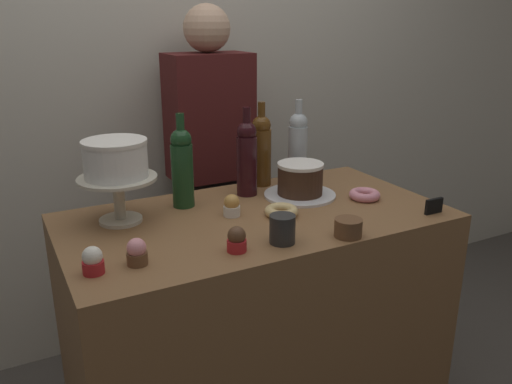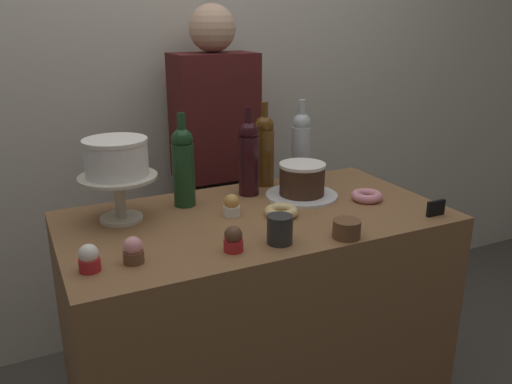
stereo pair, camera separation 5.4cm
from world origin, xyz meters
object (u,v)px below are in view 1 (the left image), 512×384
Objects in this scene: cookie_stack at (348,228)px; cupcake_strawberry at (137,252)px; wine_bottle_green at (182,166)px; chocolate_round_cake at (300,178)px; wine_bottle_dark_red at (247,157)px; donut_pink at (365,195)px; cupcake_vanilla at (93,261)px; cupcake_caramel at (232,206)px; price_sign_chalkboard at (434,206)px; coffee_cup_ceramic at (282,229)px; cake_stand_pedestal at (118,191)px; wine_bottle_amber at (261,149)px; barista_figure at (211,179)px; white_layer_cake at (116,159)px; wine_bottle_clear at (298,146)px; cupcake_chocolate at (237,240)px; donut_glazed at (281,211)px.

cupcake_strawberry is at bearing 169.87° from cookie_stack.
chocolate_round_cake is at bearing -13.55° from wine_bottle_green.
cookie_stack is at bearing -54.57° from wine_bottle_green.
donut_pink is at bearing -34.80° from wine_bottle_dark_red.
cupcake_caramel is at bearing 22.96° from cupcake_vanilla.
chocolate_round_cake is at bearing 79.49° from cookie_stack.
price_sign_chalkboard is 0.82× the size of coffee_cup_ceramic.
cake_stand_pedestal is 3.35× the size of cupcake_strawberry.
cookie_stack is (-0.07, -0.38, -0.04)m from chocolate_round_cake.
wine_bottle_amber is 0.46m from barista_figure.
chocolate_round_cake is 1.98× the size of coffee_cup_ceramic.
chocolate_round_cake is 2.26× the size of cupcake_vanilla.
cookie_stack is (0.24, -0.32, -0.01)m from cupcake_caramel.
white_layer_cake is 0.75m from cookie_stack.
white_layer_cake is 0.62× the size of wine_bottle_clear.
wine_bottle_green is 0.47m from cupcake_strawberry.
wine_bottle_amber is at bearing 32.09° from cupcake_vanilla.
wine_bottle_clear is 1.00m from cupcake_vanilla.
donut_pink is at bearing 43.32° from cookie_stack.
cookie_stack is (0.58, -0.44, -0.08)m from cake_stand_pedestal.
coffee_cup_ceramic is (0.38, -0.38, -0.17)m from white_layer_cake.
white_layer_cake is 2.70× the size of cupcake_strawberry.
white_layer_cake is 2.87× the size of price_sign_chalkboard.
cupcake_strawberry is at bearing -123.77° from barista_figure.
cake_stand_pedestal is 0.45m from cupcake_chocolate.
white_layer_cake is at bearing 142.80° from cookie_stack.
cupcake_chocolate is at bearing -10.22° from cupcake_strawberry.
wine_bottle_dark_red is 4.38× the size of cupcake_vanilla.
barista_figure is at bearing 56.23° from cupcake_strawberry.
cake_stand_pedestal is 1.24× the size of white_layer_cake.
wine_bottle_dark_red is 0.20× the size of barista_figure.
wine_bottle_dark_red is 1.00× the size of wine_bottle_green.
donut_glazed is 1.33× the size of cookie_stack.
cake_stand_pedestal is 0.16× the size of barista_figure.
chocolate_round_cake is at bearing 21.84° from cupcake_strawberry.
cupcake_vanilla is (-0.80, -0.27, -0.03)m from chocolate_round_cake.
wine_bottle_clear is (0.15, -0.02, 0.00)m from wine_bottle_amber.
cake_stand_pedestal is 2.22× the size of donut_pink.
wine_bottle_green is 0.47m from coffee_cup_ceramic.
wine_bottle_dark_red is 1.00× the size of wine_bottle_clear.
wine_bottle_dark_red is at bearing 76.37° from coffee_cup_ceramic.
wine_bottle_dark_red and wine_bottle_amber have the same top height.
barista_figure reaches higher than cupcake_caramel.
cake_stand_pedestal is 2.97× the size of cookie_stack.
cookie_stack is 0.98m from barista_figure.
cookie_stack is 0.05× the size of barista_figure.
cake_stand_pedestal is at bearing 158.10° from donut_glazed.
donut_pink is (0.10, -0.31, -0.13)m from wine_bottle_clear.
donut_glazed is at bearing -43.59° from wine_bottle_green.
wine_bottle_green is 2.91× the size of donut_pink.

